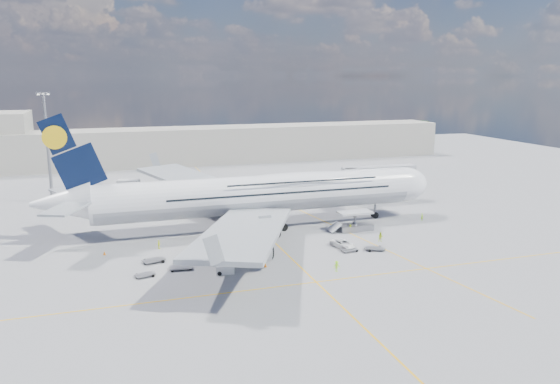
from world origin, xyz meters
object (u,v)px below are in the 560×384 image
object	(u,v)px
cargo_loader	(354,224)
baggage_tug	(225,269)
dolly_row_b	(237,247)
crew_van	(350,228)
dolly_row_a	(145,275)
crew_loader	(381,237)
crew_wing	(159,245)
cone_tail	(104,253)
dolly_nose_near	(349,250)
catering_truck_inner	(227,194)
dolly_back	(154,260)
light_mast	(48,147)
cone_nose	(375,207)
cone_wing_right_outer	(265,265)
crew_tug	(337,266)
jet_bridge	(372,175)
cone_wing_left_inner	(234,215)
cone_wing_left_outer	(199,206)
dolly_row_c	(181,267)
crew_nose	(422,217)
catering_truck_outer	(132,189)
airliner	(260,193)
cone_wing_right_inner	(265,259)
dolly_nose_far	(375,248)
service_van	(343,244)

from	to	relation	value
cargo_loader	baggage_tug	bearing A→B (deg)	-151.35
dolly_row_b	crew_van	world-z (taller)	crew_van
dolly_row_a	crew_loader	world-z (taller)	crew_loader
crew_wing	cone_tail	bearing A→B (deg)	115.76
dolly_nose_near	catering_truck_inner	world-z (taller)	catering_truck_inner
dolly_back	dolly_row_b	bearing A→B (deg)	-7.79
light_mast	cone_nose	bearing A→B (deg)	-21.97
cargo_loader	light_mast	distance (m)	71.72
cone_nose	cone_wing_right_outer	bearing A→B (deg)	-139.59
cone_tail	crew_tug	bearing A→B (deg)	-29.77
baggage_tug	jet_bridge	bearing A→B (deg)	50.03
crew_wing	cone_wing_left_inner	xyz separation A→B (m)	(17.30, 18.02, -0.54)
dolly_nose_near	cone_wing_left_outer	bearing A→B (deg)	108.12
catering_truck_inner	crew_wing	distance (m)	37.01
cone_wing_right_outer	cone_tail	xyz separation A→B (m)	(-23.71, 13.81, -0.01)
dolly_row_c	crew_wing	size ratio (longest dim) A/B	2.29
catering_truck_inner	crew_nose	xyz separation A→B (m)	(34.15, -29.25, -1.00)
dolly_row_a	crew_wing	xyz separation A→B (m)	(3.31, 12.86, 0.46)
cone_wing_right_outer	cargo_loader	bearing A→B (deg)	33.58
cone_wing_left_outer	cone_wing_right_outer	xyz separation A→B (m)	(3.08, -42.53, 0.06)
catering_truck_outer	airliner	bearing A→B (deg)	-42.03
dolly_row_a	cone_nose	world-z (taller)	cone_nose
cone_nose	cone_tail	xyz separation A→B (m)	(-57.68, -15.11, -0.00)
catering_truck_inner	crew_van	distance (m)	36.58
airliner	crew_nose	world-z (taller)	airliner
cone_wing_right_inner	cone_wing_right_outer	bearing A→B (deg)	-104.01
cargo_loader	crew_nose	distance (m)	16.58
light_mast	crew_wing	world-z (taller)	light_mast
jet_bridge	cone_wing_right_outer	xyz separation A→B (m)	(-34.95, -32.62, -6.55)
dolly_row_a	catering_truck_inner	distance (m)	49.90
dolly_nose_far	crew_tug	bearing A→B (deg)	-119.09
dolly_row_c	catering_truck_outer	size ratio (longest dim) A/B	0.47
jet_bridge	catering_truck_inner	bearing A→B (deg)	156.41
cargo_loader	crew_wing	distance (m)	36.75
dolly_nose_far	service_van	xyz separation A→B (m)	(-4.56, 3.04, 0.31)
dolly_back	crew_loader	distance (m)	39.55
service_van	dolly_row_a	bearing A→B (deg)	170.32
airliner	dolly_row_a	world-z (taller)	airliner
dolly_nose_far	dolly_nose_near	xyz separation A→B (m)	(-4.41, 0.67, -0.06)
dolly_nose_far	cone_nose	distance (m)	30.16
jet_bridge	dolly_nose_near	xyz separation A→B (m)	(-19.35, -29.76, -6.54)
dolly_row_b	catering_truck_outer	bearing A→B (deg)	105.02
cargo_loader	dolly_row_a	world-z (taller)	cargo_loader
jet_bridge	service_van	distance (m)	34.18
airliner	cone_wing_right_inner	size ratio (longest dim) A/B	149.56
dolly_back	cone_tail	bearing A→B (deg)	121.51
service_van	crew_loader	world-z (taller)	crew_loader
catering_truck_inner	crew_nose	bearing A→B (deg)	-52.45
catering_truck_outer	dolly_row_c	bearing A→B (deg)	-68.82
crew_loader	cone_wing_left_inner	distance (m)	33.34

